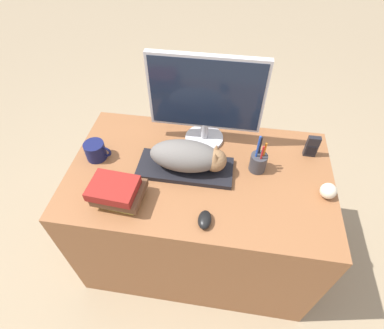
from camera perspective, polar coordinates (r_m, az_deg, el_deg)
ground_plane at (r=1.87m, az=-0.62°, el=-25.05°), size 12.00×12.00×0.00m
desk at (r=1.69m, az=1.23°, el=-9.63°), size 1.22×0.72×0.74m
keyboard at (r=1.39m, az=-1.28°, el=-0.69°), size 0.44×0.18×0.02m
cat at (r=1.33m, az=-0.48°, el=1.55°), size 0.34×0.15×0.14m
monitor at (r=1.38m, az=2.63°, el=12.59°), size 0.53×0.19×0.46m
computer_mouse at (r=1.21m, az=2.44°, el=-10.47°), size 0.05×0.09×0.04m
coffee_mug at (r=1.49m, az=-17.84°, el=2.50°), size 0.13×0.10×0.09m
pen_cup at (r=1.40m, az=12.50°, el=0.52°), size 0.08×0.08×0.21m
baseball at (r=1.40m, az=24.53°, el=-4.61°), size 0.07×0.07×0.07m
phone at (r=1.53m, az=21.85°, el=3.19°), size 0.06×0.03×0.12m
book_stack at (r=1.28m, az=-14.05°, el=-5.05°), size 0.22×0.18×0.11m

